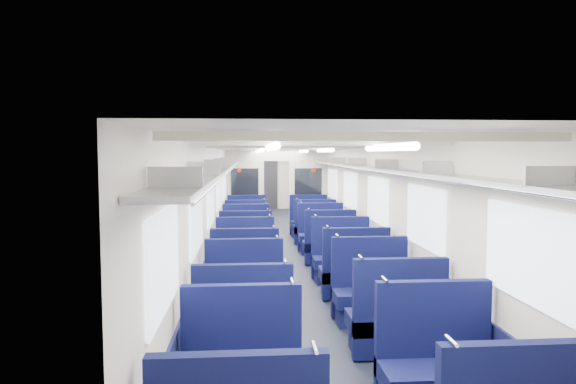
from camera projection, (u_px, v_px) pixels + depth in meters
The scene contains 31 objects.
floor at pixel (283, 252), 11.37m from camera, with size 2.80×18.00×0.01m, color black.
ceiling at pixel (283, 147), 11.20m from camera, with size 2.80×18.00×0.01m, color white.
wall_left at pixel (220, 200), 11.18m from camera, with size 0.02×18.00×2.35m, color beige.
dado_left at pixel (221, 237), 11.24m from camera, with size 0.03×17.90×0.70m, color #11143A.
wall_right at pixel (345, 199), 11.39m from camera, with size 0.02×18.00×2.35m, color beige.
dado_right at pixel (345, 236), 11.45m from camera, with size 0.03×17.90×0.70m, color #11143A.
wall_far at pixel (268, 179), 20.23m from camera, with size 2.80×0.02×2.35m, color beige.
luggage_rack_left at pixel (228, 164), 11.13m from camera, with size 0.36×17.40×0.18m.
luggage_rack_right at pixel (338, 164), 11.32m from camera, with size 0.36×17.40×0.18m.
windows at pixel (285, 190), 10.81m from camera, with size 2.78×15.60×0.75m.
ceiling_fittings at pixel (284, 150), 10.94m from camera, with size 2.70×16.06×0.11m.
end_door at pixel (268, 184), 20.19m from camera, with size 0.75×0.06×2.00m, color black.
bulkhead at pixel (277, 189), 14.03m from camera, with size 2.80×0.10×2.35m.
seat_2 at pixel (242, 379), 4.19m from camera, with size 1.01×0.56×1.13m.
seat_3 at pixel (438, 372), 4.31m from camera, with size 1.01×0.56×1.13m.
seat_4 at pixel (243, 333), 5.26m from camera, with size 1.01×0.56×1.13m.
seat_5 at pixel (396, 324), 5.54m from camera, with size 1.01×0.56×1.13m.
seat_6 at pixel (244, 299), 6.49m from camera, with size 1.01×0.56×1.13m.
seat_7 at pixel (371, 295), 6.65m from camera, with size 1.01×0.56×1.13m.
seat_8 at pixel (245, 276), 7.68m from camera, with size 1.01×0.56×1.13m.
seat_9 at pixel (354, 275), 7.74m from camera, with size 1.01×0.56×1.13m.
seat_10 at pixel (245, 261), 8.74m from camera, with size 1.01×0.56×1.13m.
seat_11 at pixel (341, 261), 8.79m from camera, with size 1.01×0.56×1.13m.
seat_12 at pixel (246, 248), 9.98m from camera, with size 1.01×0.56×1.13m.
seat_13 at pixel (329, 247), 10.14m from camera, with size 1.01×0.56×1.13m.
seat_14 at pixel (246, 239), 11.01m from camera, with size 1.01×0.56×1.13m.
seat_15 at pixel (321, 237), 11.27m from camera, with size 1.01×0.56×1.13m.
seat_16 at pixel (246, 231), 12.25m from camera, with size 1.01×0.56×1.13m.
seat_17 at pixel (314, 229), 12.42m from camera, with size 1.01×0.56×1.13m.
seat_18 at pixel (247, 224), 13.43m from camera, with size 1.01×0.56×1.13m.
seat_19 at pixel (309, 223), 13.53m from camera, with size 1.01×0.56×1.13m.
Camera 1 is at (-0.76, -11.21, 2.20)m, focal length 31.69 mm.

